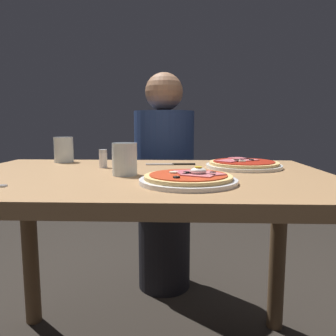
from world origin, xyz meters
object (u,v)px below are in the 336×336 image
at_px(pizza_across_left, 243,164).
at_px(diner_person, 164,189).
at_px(pizza_foreground, 189,179).
at_px(knife, 174,164).
at_px(water_glass_far, 125,161).
at_px(dining_table, 143,209).
at_px(water_glass_near, 64,151).
at_px(salt_shaker, 103,159).

height_order(pizza_across_left, diner_person, diner_person).
bearing_deg(pizza_foreground, knife, 96.75).
relative_size(water_glass_far, diner_person, 0.09).
height_order(dining_table, pizza_across_left, pizza_across_left).
xyz_separation_m(pizza_across_left, knife, (-0.26, 0.07, -0.01)).
height_order(pizza_across_left, knife, pizza_across_left).
height_order(water_glass_near, water_glass_far, water_glass_near).
distance_m(dining_table, diner_person, 0.71).
bearing_deg(salt_shaker, knife, 19.59).
bearing_deg(diner_person, pizza_foreground, 97.17).
distance_m(water_glass_far, knife, 0.31).
bearing_deg(water_glass_near, salt_shaker, -38.90).
height_order(dining_table, water_glass_far, water_glass_far).
bearing_deg(dining_table, pizza_foreground, -49.46).
bearing_deg(salt_shaker, pizza_across_left, 2.07).
xyz_separation_m(dining_table, pizza_across_left, (0.36, 0.15, 0.13)).
bearing_deg(water_glass_near, dining_table, -39.46).
xyz_separation_m(dining_table, water_glass_near, (-0.37, 0.30, 0.16)).
bearing_deg(dining_table, water_glass_far, -143.10).
bearing_deg(pizza_foreground, salt_shaker, 135.01).
height_order(dining_table, water_glass_near, water_glass_near).
distance_m(knife, diner_person, 0.52).
height_order(dining_table, salt_shaker, salt_shaker).
xyz_separation_m(water_glass_near, salt_shaker, (0.21, -0.17, -0.01)).
bearing_deg(pizza_across_left, knife, 164.05).
relative_size(knife, diner_person, 0.17).
bearing_deg(water_glass_near, diner_person, 44.78).
bearing_deg(knife, diner_person, 97.53).
relative_size(water_glass_far, salt_shaker, 1.52).
height_order(water_glass_far, knife, water_glass_far).
height_order(dining_table, pizza_foreground, pizza_foreground).
bearing_deg(dining_table, water_glass_near, 140.54).
relative_size(water_glass_near, diner_person, 0.09).
xyz_separation_m(water_glass_far, diner_person, (0.09, 0.74, -0.23)).
bearing_deg(diner_person, water_glass_near, 44.78).
relative_size(dining_table, water_glass_far, 12.07).
bearing_deg(knife, pizza_across_left, -15.95).
relative_size(pizza_foreground, knife, 1.37).
distance_m(pizza_foreground, water_glass_near, 0.70).
relative_size(dining_table, pizza_foreground, 4.58).
distance_m(dining_table, pizza_foreground, 0.26).
distance_m(dining_table, knife, 0.28).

